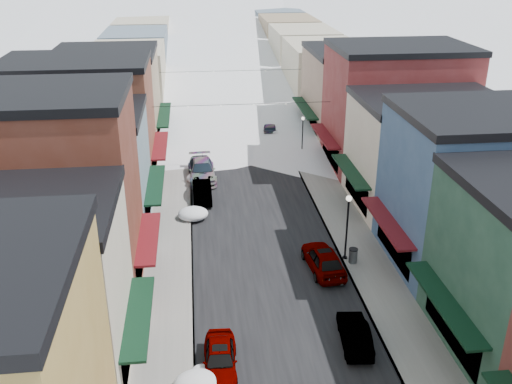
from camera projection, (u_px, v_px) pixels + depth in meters
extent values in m
cube|color=black|center=(229.00, 111.00, 72.84)|extent=(10.00, 160.00, 0.01)
cube|color=gray|center=(177.00, 112.00, 72.13)|extent=(3.20, 160.00, 0.15)
cube|color=gray|center=(280.00, 109.00, 73.49)|extent=(3.20, 160.00, 0.15)
cube|color=slate|center=(189.00, 112.00, 72.29)|extent=(0.10, 160.00, 0.15)
cube|color=slate|center=(268.00, 110.00, 73.33)|extent=(0.10, 160.00, 0.15)
cube|color=beige|center=(14.00, 301.00, 26.44)|extent=(10.00, 8.00, 9.00)
cube|color=black|center=(138.00, 316.00, 27.53)|extent=(1.20, 6.80, 0.15)
cube|color=maroon|center=(38.00, 201.00, 33.07)|extent=(11.00, 8.00, 12.00)
cube|color=black|center=(21.00, 95.00, 30.56)|extent=(11.20, 8.20, 0.50)
cube|color=maroon|center=(148.00, 238.00, 34.82)|extent=(1.20, 6.80, 0.15)
cube|color=#76909E|center=(77.00, 174.00, 41.56)|extent=(10.00, 9.00, 8.50)
cube|color=black|center=(68.00, 115.00, 39.76)|extent=(10.20, 9.20, 0.50)
cube|color=black|center=(155.00, 184.00, 42.55)|extent=(1.20, 7.65, 0.15)
cube|color=brown|center=(82.00, 126.00, 49.25)|extent=(12.00, 9.00, 10.50)
cube|color=black|center=(73.00, 62.00, 47.05)|extent=(12.20, 9.20, 0.50)
cube|color=maroon|center=(160.00, 145.00, 50.75)|extent=(1.20, 7.65, 0.15)
cube|color=tan|center=(108.00, 102.00, 58.66)|extent=(10.00, 11.00, 9.50)
cube|color=black|center=(103.00, 53.00, 56.65)|extent=(10.20, 11.20, 0.50)
cube|color=black|center=(164.00, 115.00, 59.85)|extent=(1.20, 9.35, 0.15)
cube|color=black|center=(444.00, 302.00, 28.64)|extent=(1.20, 7.65, 0.15)
cube|color=#355177|center=(474.00, 192.00, 36.68)|extent=(10.00, 9.00, 10.00)
cube|color=black|center=(487.00, 113.00, 34.58)|extent=(10.20, 9.20, 0.50)
cube|color=maroon|center=(387.00, 222.00, 36.83)|extent=(1.20, 7.65, 0.15)
cube|color=beige|center=(426.00, 156.00, 45.23)|extent=(11.00, 9.00, 8.50)
cube|color=black|center=(433.00, 100.00, 43.43)|extent=(11.20, 9.20, 0.50)
cube|color=black|center=(350.00, 171.00, 45.02)|extent=(1.20, 7.65, 0.15)
cube|color=maroon|center=(396.00, 110.00, 52.97)|extent=(12.00, 9.00, 11.00)
cube|color=black|center=(402.00, 47.00, 50.67)|extent=(12.20, 9.20, 0.50)
cube|color=maroon|center=(325.00, 136.00, 53.22)|extent=(1.20, 7.65, 0.15)
cube|color=#91735F|center=(355.00, 95.00, 62.38)|extent=(10.00, 11.00, 9.00)
cube|color=black|center=(358.00, 51.00, 60.47)|extent=(10.20, 11.20, 0.50)
cube|color=black|center=(305.00, 108.00, 62.32)|extent=(1.20, 9.35, 0.15)
cube|color=gray|center=(128.00, 79.00, 71.78)|extent=(9.00, 13.00, 8.00)
cube|color=gray|center=(323.00, 75.00, 74.34)|extent=(9.00, 13.00, 8.00)
cube|color=gray|center=(137.00, 59.00, 84.52)|extent=(9.00, 13.00, 8.00)
cube|color=gray|center=(303.00, 55.00, 87.09)|extent=(9.00, 13.00, 8.00)
cube|color=gray|center=(143.00, 44.00, 97.27)|extent=(9.00, 13.00, 8.00)
cube|color=gray|center=(288.00, 41.00, 99.83)|extent=(9.00, 13.00, 8.00)
cube|color=gray|center=(148.00, 32.00, 110.01)|extent=(9.00, 13.00, 8.00)
cube|color=gray|center=(276.00, 30.00, 112.58)|extent=(9.00, 13.00, 8.00)
cylinder|color=black|center=(243.00, 104.00, 52.15)|extent=(16.40, 0.04, 0.04)
cylinder|color=black|center=(231.00, 71.00, 65.80)|extent=(16.40, 0.04, 0.04)
imported|color=gray|center=(220.00, 359.00, 28.42)|extent=(1.87, 4.25, 1.43)
imported|color=black|center=(202.00, 192.00, 47.50)|extent=(1.57, 4.35, 1.43)
imported|color=gray|center=(202.00, 170.00, 51.63)|extent=(2.63, 5.94, 1.70)
imported|color=black|center=(355.00, 334.00, 30.33)|extent=(1.78, 4.13, 1.32)
imported|color=#A0A2A8|center=(323.00, 259.00, 37.17)|extent=(2.39, 5.03, 1.66)
imported|color=black|center=(270.00, 130.00, 63.32)|extent=(2.48, 4.88, 1.36)
imported|color=#9CA0A4|center=(222.00, 121.00, 66.03)|extent=(2.15, 4.77, 1.59)
imported|color=#B9B9BB|center=(226.00, 81.00, 85.62)|extent=(2.81, 5.32, 1.43)
cylinder|color=#5B5E61|center=(353.00, 256.00, 37.91)|extent=(0.56, 0.56, 0.96)
cylinder|color=black|center=(354.00, 249.00, 37.71)|extent=(0.60, 0.60, 0.06)
cylinder|color=black|center=(345.00, 257.00, 38.59)|extent=(0.32, 0.32, 0.11)
cylinder|color=black|center=(347.00, 230.00, 37.75)|extent=(0.13, 0.13, 4.27)
sphere|color=white|center=(349.00, 198.00, 36.83)|extent=(0.38, 0.38, 0.38)
cylinder|color=black|center=(302.00, 154.00, 57.61)|extent=(0.27, 0.27, 0.09)
cylinder|color=black|center=(302.00, 137.00, 56.91)|extent=(0.11, 0.11, 3.60)
sphere|color=white|center=(303.00, 118.00, 56.13)|extent=(0.32, 0.32, 0.32)
ellipsoid|color=white|center=(201.00, 371.00, 28.26)|extent=(1.00, 0.90, 0.50)
ellipsoid|color=white|center=(193.00, 214.00, 44.13)|extent=(2.35, 1.99, 1.00)
ellipsoid|color=white|center=(196.00, 210.00, 45.34)|extent=(1.01, 0.90, 0.50)
ellipsoid|color=white|center=(199.00, 178.00, 51.00)|extent=(2.20, 1.86, 0.93)
ellipsoid|color=white|center=(201.00, 175.00, 52.21)|extent=(0.94, 0.85, 0.47)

